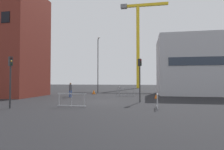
# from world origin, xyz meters

# --- Properties ---
(ground) EXTENTS (160.00, 160.00, 0.00)m
(ground) POSITION_xyz_m (0.00, 0.00, 0.00)
(ground) COLOR black
(brick_building) EXTENTS (9.37, 7.10, 13.81)m
(brick_building) POSITION_xyz_m (-14.09, 4.24, 6.91)
(brick_building) COLOR maroon
(brick_building) RESTS_ON ground
(office_block) EXTENTS (13.73, 8.40, 8.56)m
(office_block) POSITION_xyz_m (13.26, 11.82, 4.28)
(office_block) COLOR #B7B7BC
(office_block) RESTS_ON ground
(construction_crane) EXTENTS (13.15, 1.21, 23.86)m
(construction_crane) POSITION_xyz_m (2.56, 34.94, 15.15)
(construction_crane) COLOR yellow
(construction_crane) RESTS_ON ground
(streetlamp_tall) EXTENTS (0.80, 1.63, 9.43)m
(streetlamp_tall) POSITION_xyz_m (-3.68, 13.73, 5.40)
(streetlamp_tall) COLOR #2D2D30
(streetlamp_tall) RESTS_ON ground
(traffic_light_far) EXTENTS (0.38, 0.35, 3.89)m
(traffic_light_far) POSITION_xyz_m (-5.51, -5.66, 2.62)
(traffic_light_far) COLOR #2D2D30
(traffic_light_far) RESTS_ON ground
(traffic_light_island) EXTENTS (0.37, 0.37, 4.20)m
(traffic_light_island) POSITION_xyz_m (3.95, 0.20, 2.81)
(traffic_light_island) COLOR #2D2D30
(traffic_light_island) RESTS_ON ground
(pedestrian_walking) EXTENTS (0.34, 0.34, 1.82)m
(pedestrian_walking) POSITION_xyz_m (-4.80, 4.20, 1.07)
(pedestrian_walking) COLOR #33519E
(pedestrian_walking) RESTS_ON ground
(safety_barrier_rear) EXTENTS (2.37, 0.27, 1.08)m
(safety_barrier_rear) POSITION_xyz_m (1.88, 7.07, 0.56)
(safety_barrier_rear) COLOR gray
(safety_barrier_rear) RESTS_ON ground
(safety_barrier_left_run) EXTENTS (0.23, 2.16, 1.08)m
(safety_barrier_left_run) POSITION_xyz_m (0.34, 12.04, 0.56)
(safety_barrier_left_run) COLOR #9EA0A5
(safety_barrier_left_run) RESTS_ON ground
(safety_barrier_right_run) EXTENTS (2.37, 0.06, 1.08)m
(safety_barrier_right_run) POSITION_xyz_m (-1.28, -4.07, 0.56)
(safety_barrier_right_run) COLOR #B2B5BA
(safety_barrier_right_run) RESTS_ON ground
(safety_barrier_front) EXTENTS (0.12, 1.94, 1.08)m
(safety_barrier_front) POSITION_xyz_m (5.37, -3.54, 0.56)
(safety_barrier_front) COLOR #B2B5BA
(safety_barrier_front) RESTS_ON ground
(traffic_cone_by_barrier) EXTENTS (0.68, 0.68, 0.69)m
(traffic_cone_by_barrier) POSITION_xyz_m (-3.38, 10.04, 0.32)
(traffic_cone_by_barrier) COLOR black
(traffic_cone_by_barrier) RESTS_ON ground
(traffic_cone_orange) EXTENTS (0.53, 0.53, 0.54)m
(traffic_cone_orange) POSITION_xyz_m (5.67, 4.10, 0.25)
(traffic_cone_orange) COLOR black
(traffic_cone_orange) RESTS_ON ground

